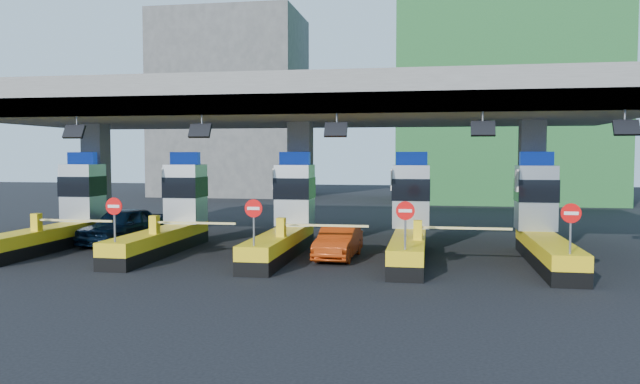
# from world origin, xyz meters

# --- Properties ---
(ground) EXTENTS (120.00, 120.00, 0.00)m
(ground) POSITION_xyz_m (0.00, 0.00, 0.00)
(ground) COLOR black
(ground) RESTS_ON ground
(toll_canopy) EXTENTS (28.00, 12.09, 7.00)m
(toll_canopy) POSITION_xyz_m (0.00, 2.87, 6.13)
(toll_canopy) COLOR slate
(toll_canopy) RESTS_ON ground
(toll_lane_far_left) EXTENTS (4.43, 8.00, 4.16)m
(toll_lane_far_left) POSITION_xyz_m (-10.00, 0.28, 1.40)
(toll_lane_far_left) COLOR black
(toll_lane_far_left) RESTS_ON ground
(toll_lane_left) EXTENTS (4.43, 8.00, 4.16)m
(toll_lane_left) POSITION_xyz_m (-5.00, 0.28, 1.40)
(toll_lane_left) COLOR black
(toll_lane_left) RESTS_ON ground
(toll_lane_center) EXTENTS (4.43, 8.00, 4.16)m
(toll_lane_center) POSITION_xyz_m (0.00, 0.28, 1.40)
(toll_lane_center) COLOR black
(toll_lane_center) RESTS_ON ground
(toll_lane_right) EXTENTS (4.43, 8.00, 4.16)m
(toll_lane_right) POSITION_xyz_m (5.00, 0.28, 1.40)
(toll_lane_right) COLOR black
(toll_lane_right) RESTS_ON ground
(toll_lane_far_right) EXTENTS (4.43, 8.00, 4.16)m
(toll_lane_far_right) POSITION_xyz_m (10.00, 0.28, 1.40)
(toll_lane_far_right) COLOR black
(toll_lane_far_right) RESTS_ON ground
(bg_building_scaffold) EXTENTS (18.00, 12.00, 28.00)m
(bg_building_scaffold) POSITION_xyz_m (12.00, 32.00, 14.00)
(bg_building_scaffold) COLOR #1E5926
(bg_building_scaffold) RESTS_ON ground
(bg_building_concrete) EXTENTS (14.00, 10.00, 18.00)m
(bg_building_concrete) POSITION_xyz_m (-14.00, 36.00, 9.00)
(bg_building_concrete) COLOR #4C4C49
(bg_building_concrete) RESTS_ON ground
(van) EXTENTS (2.68, 5.07, 1.64)m
(van) POSITION_xyz_m (-7.97, 1.60, 0.82)
(van) COLOR black
(van) RESTS_ON ground
(red_car) EXTENTS (1.53, 3.90, 1.26)m
(red_car) POSITION_xyz_m (2.28, -0.72, 0.63)
(red_car) COLOR #B7370E
(red_car) RESTS_ON ground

